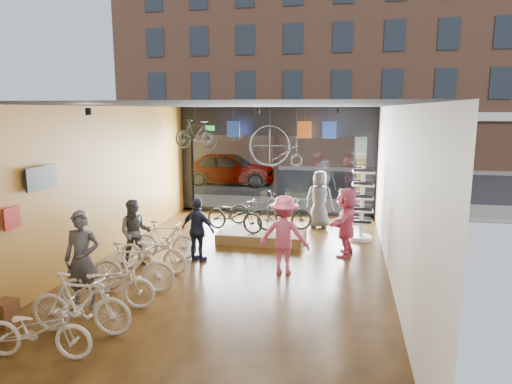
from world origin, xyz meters
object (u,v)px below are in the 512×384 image
(display_bike_left, at_px, (234,215))
(floor_bike_1, at_px, (81,304))
(display_bike_right, at_px, (257,208))
(customer_5, at_px, (346,222))
(customer_4, at_px, (319,199))
(sunglasses_rack, at_px, (362,204))
(floor_bike_0, at_px, (38,330))
(customer_2, at_px, (198,230))
(customer_1, at_px, (135,233))
(street_car, at_px, (229,168))
(box_truck, at_px, (377,166))
(hung_bike, at_px, (196,134))
(penny_farthing, at_px, (278,147))
(customer_3, at_px, (284,235))
(display_platform, at_px, (263,234))
(floor_bike_4, at_px, (153,252))
(display_bike_mid, at_px, (285,214))
(floor_bike_2, at_px, (108,285))
(customer_0, at_px, (82,259))
(floor_bike_3, at_px, (132,267))
(floor_bike_5, at_px, (165,240))

(display_bike_left, bearing_deg, floor_bike_1, -174.26)
(display_bike_right, relative_size, customer_5, 0.99)
(customer_4, bearing_deg, sunglasses_rack, 146.34)
(floor_bike_1, xyz_separation_m, sunglasses_rack, (4.73, 6.69, 0.53))
(floor_bike_0, relative_size, sunglasses_rack, 0.80)
(customer_2, bearing_deg, customer_1, 37.81)
(street_car, bearing_deg, floor_bike_0, -175.41)
(street_car, xyz_separation_m, display_bike_right, (3.17, -8.68, -0.05))
(box_truck, xyz_separation_m, hung_bike, (-6.22, -6.80, 1.73))
(penny_farthing, bearing_deg, customer_3, -79.73)
(display_platform, height_order, display_bike_left, display_bike_left)
(floor_bike_4, relative_size, display_bike_right, 1.01)
(display_bike_mid, relative_size, customer_5, 0.90)
(floor_bike_2, bearing_deg, street_car, -5.97)
(floor_bike_4, height_order, hung_bike, hung_bike)
(customer_1, xyz_separation_m, customer_3, (3.58, 0.13, 0.10))
(floor_bike_1, height_order, sunglasses_rack, sunglasses_rack)
(floor_bike_4, bearing_deg, street_car, 16.37)
(display_bike_mid, relative_size, sunglasses_rack, 0.75)
(penny_farthing, bearing_deg, display_bike_left, -108.40)
(street_car, height_order, floor_bike_1, street_car)
(display_bike_right, height_order, penny_farthing, penny_farthing)
(customer_2, height_order, hung_bike, hung_bike)
(box_truck, bearing_deg, display_platform, -113.61)
(street_car, xyz_separation_m, hung_bike, (0.95, -7.80, 2.11))
(customer_2, bearing_deg, box_truck, -97.84)
(customer_1, height_order, penny_farthing, penny_farthing)
(customer_3, bearing_deg, floor_bike_4, 12.90)
(display_bike_left, bearing_deg, customer_0, 177.35)
(customer_3, bearing_deg, sunglasses_rack, -116.03)
(floor_bike_4, bearing_deg, display_bike_mid, -31.12)
(floor_bike_2, relative_size, display_bike_left, 0.99)
(display_bike_left, bearing_deg, floor_bike_2, -177.51)
(display_bike_left, height_order, sunglasses_rack, sunglasses_rack)
(floor_bike_3, xyz_separation_m, floor_bike_4, (-0.10, 1.24, -0.06))
(floor_bike_1, height_order, penny_farthing, penny_farthing)
(floor_bike_0, distance_m, display_bike_right, 7.98)
(display_bike_left, bearing_deg, penny_farthing, -1.08)
(display_platform, height_order, customer_5, customer_5)
(street_car, relative_size, customer_4, 2.62)
(floor_bike_2, xyz_separation_m, customer_0, (-0.48, -0.01, 0.47))
(floor_bike_5, xyz_separation_m, display_bike_mid, (2.73, 2.18, 0.29))
(sunglasses_rack, bearing_deg, box_truck, 91.61)
(box_truck, relative_size, hung_bike, 3.84)
(floor_bike_4, height_order, penny_farthing, penny_farthing)
(floor_bike_2, height_order, hung_bike, hung_bike)
(box_truck, xyz_separation_m, floor_bike_4, (-5.70, -11.56, -0.73))
(display_platform, bearing_deg, sunglasses_rack, 9.69)
(display_bike_mid, bearing_deg, box_truck, -35.97)
(customer_1, bearing_deg, hung_bike, 71.43)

